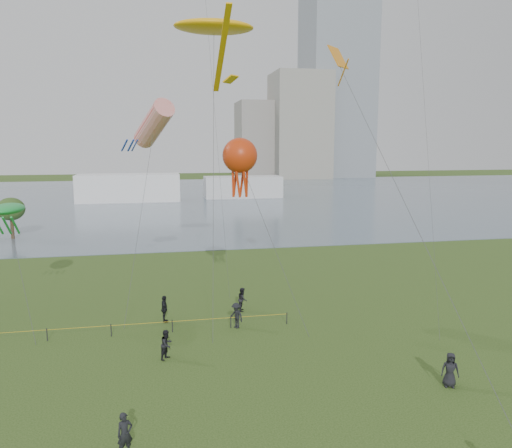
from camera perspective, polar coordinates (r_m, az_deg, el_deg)
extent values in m
cube|color=slate|center=(118.93, -8.35, 2.99)|extent=(400.00, 120.00, 0.08)
cube|color=slate|center=(203.58, 9.35, 22.52)|extent=(24.00, 24.00, 120.00)
cube|color=gray|center=(187.46, 4.99, 11.09)|extent=(20.00, 20.00, 38.00)
cube|color=gray|center=(189.87, 0.34, 9.59)|extent=(16.00, 18.00, 28.00)
cube|color=white|center=(113.73, -14.33, 4.03)|extent=(22.00, 8.00, 6.00)
cube|color=silver|center=(118.19, -1.52, 4.26)|extent=(18.00, 7.00, 5.00)
cylinder|color=#3B2C1B|center=(73.96, -26.07, -0.61)|extent=(0.44, 0.44, 2.51)
ellipsoid|color=#375521|center=(73.58, -26.23, 1.55)|extent=(3.57, 3.57, 3.01)
cylinder|color=black|center=(35.66, -22.77, -11.58)|extent=(0.07, 0.07, 0.85)
cylinder|color=black|center=(35.05, -16.23, -11.59)|extent=(0.07, 0.07, 0.85)
cylinder|color=black|center=(34.89, -9.54, -11.43)|extent=(0.07, 0.07, 0.85)
cylinder|color=black|center=(35.19, -2.89, -11.13)|extent=(0.07, 0.07, 0.85)
cylinder|color=black|center=(35.93, 3.54, -10.70)|extent=(0.07, 0.07, 0.85)
cylinder|color=gold|center=(34.94, -16.25, -11.09)|extent=(24.00, 0.03, 0.03)
imported|color=black|center=(30.77, -10.17, -13.40)|extent=(1.06, 1.10, 1.78)
imported|color=black|center=(35.04, -2.27, -10.40)|extent=(1.21, 1.32, 1.78)
imported|color=black|center=(36.60, -10.43, -9.54)|extent=(0.50, 1.16, 1.96)
imported|color=black|center=(29.04, 21.30, -15.26)|extent=(1.06, 0.88, 1.85)
imported|color=black|center=(22.73, -14.76, -22.20)|extent=(0.78, 0.66, 1.81)
imported|color=black|center=(38.45, -1.54, -8.59)|extent=(0.85, 1.00, 1.80)
cylinder|color=#3F3F42|center=(33.61, -4.89, 5.23)|extent=(1.05, 6.18, 20.68)
ellipsoid|color=#FFB00D|center=(37.52, -4.84, 21.52)|extent=(5.63, 3.52, 0.88)
cube|color=#FFB00D|center=(32.96, -3.94, 19.01)|extent=(0.36, 6.98, 4.09)
cube|color=#FFB00D|center=(28.93, -2.91, 16.20)|extent=(0.95, 0.95, 0.42)
cylinder|color=#3F3F42|center=(36.92, -13.18, 0.24)|extent=(2.46, 5.08, 14.11)
cylinder|color=red|center=(39.02, -11.62, 11.15)|extent=(3.46, 4.95, 3.65)
cylinder|color=#1A39B6|center=(37.83, -13.69, 8.72)|extent=(0.60, 1.13, 0.88)
cylinder|color=#1A39B6|center=(38.22, -14.09, 8.71)|extent=(0.60, 1.13, 0.88)
cylinder|color=#1A39B6|center=(38.10, -14.78, 8.68)|extent=(0.60, 1.13, 0.88)
cylinder|color=#1A39B6|center=(37.63, -14.82, 8.68)|extent=(0.60, 1.13, 0.88)
cylinder|color=#1A39B6|center=(37.46, -14.15, 8.70)|extent=(0.60, 1.13, 0.88)
cylinder|color=#3F3F42|center=(37.84, -25.28, -4.98)|extent=(2.97, 6.92, 7.93)
ellipsoid|color=green|center=(40.82, -26.50, 1.57)|extent=(2.22, 3.99, 0.78)
cylinder|color=green|center=(39.34, -26.58, -0.16)|extent=(0.16, 1.79, 1.54)
cylinder|color=green|center=(39.20, -25.81, -0.14)|extent=(0.16, 1.79, 1.54)
cylinder|color=#3F3F42|center=(33.92, 2.02, -2.27)|extent=(3.87, 4.68, 11.82)
sphere|color=red|center=(35.16, -1.86, 7.84)|extent=(2.46, 2.46, 2.46)
cylinder|color=red|center=(35.32, -1.04, 5.25)|extent=(0.18, 0.54, 2.60)
cylinder|color=red|center=(35.70, -1.56, 5.29)|extent=(0.49, 0.36, 2.61)
cylinder|color=red|center=(35.62, -2.36, 5.27)|extent=(0.49, 0.36, 2.61)
cylinder|color=red|center=(35.16, -2.65, 5.22)|extent=(0.18, 0.54, 2.60)
cylinder|color=red|center=(34.77, -2.14, 5.18)|extent=(0.49, 0.36, 2.61)
cylinder|color=red|center=(34.85, -1.32, 5.19)|extent=(0.49, 0.36, 2.61)
cylinder|color=#3F3F42|center=(24.26, 18.03, -0.34)|extent=(2.45, 15.88, 17.64)
cube|color=orange|center=(31.09, 9.36, 18.30)|extent=(1.56, 1.56, 1.27)
cylinder|color=orange|center=(30.11, 9.93, 16.66)|extent=(0.08, 1.58, 1.35)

